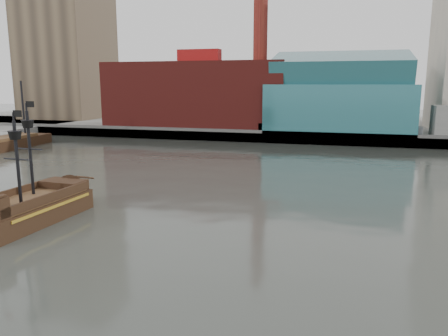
% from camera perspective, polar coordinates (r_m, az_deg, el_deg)
% --- Properties ---
extents(ground, '(400.00, 400.00, 0.00)m').
position_cam_1_polar(ground, '(32.06, -7.36, -11.35)').
color(ground, '#2D2F2A').
rests_on(ground, ground).
extents(promenade_far, '(220.00, 60.00, 2.00)m').
position_cam_1_polar(promenade_far, '(120.33, 10.01, 5.46)').
color(promenade_far, slate).
rests_on(promenade_far, ground).
extents(seawall, '(220.00, 1.00, 2.60)m').
position_cam_1_polar(seawall, '(91.15, 8.13, 4.00)').
color(seawall, '#4C4C49').
rests_on(seawall, ground).
extents(skyline, '(149.00, 45.00, 62.00)m').
position_cam_1_polar(skyline, '(112.69, 12.78, 17.00)').
color(skyline, brown).
rests_on(skyline, promenade_far).
extents(pirate_ship, '(5.61, 15.49, 11.40)m').
position_cam_1_polar(pirate_ship, '(42.41, -24.30, -5.21)').
color(pirate_ship, black).
rests_on(pirate_ship, ground).
extents(docked_vessel, '(6.43, 21.51, 14.41)m').
position_cam_1_polar(docked_vessel, '(91.98, -26.36, 2.80)').
color(docked_vessel, black).
rests_on(docked_vessel, ground).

